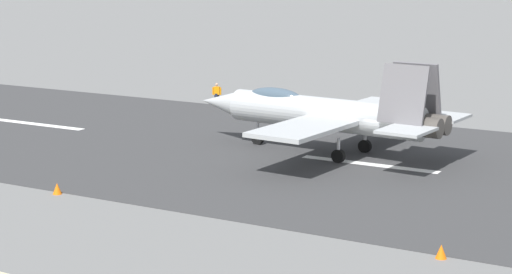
{
  "coord_description": "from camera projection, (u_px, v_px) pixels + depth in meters",
  "views": [
    {
      "loc": [
        -17.74,
        45.36,
        11.35
      ],
      "look_at": [
        4.67,
        5.88,
        2.2
      ],
      "focal_mm": 63.65,
      "sensor_mm": 36.0,
      "label": 1
    }
  ],
  "objects": [
    {
      "name": "crew_person",
      "position": [
        217.0,
        94.0,
        69.47
      ],
      "size": [
        0.66,
        0.42,
        1.71
      ],
      "color": "#1E2338",
      "rests_on": "ground"
    },
    {
      "name": "fighter_jet",
      "position": [
        325.0,
        113.0,
        52.13
      ],
      "size": [
        16.56,
        14.86,
        5.62
      ],
      "color": "#A9ADAF",
      "rests_on": "ground"
    },
    {
      "name": "marker_cone_near",
      "position": [
        441.0,
        252.0,
        34.44
      ],
      "size": [
        0.44,
        0.44,
        0.55
      ],
      "primitive_type": "cone",
      "color": "orange",
      "rests_on": "ground"
    },
    {
      "name": "runway_strip",
      "position": [
        384.0,
        166.0,
        49.49
      ],
      "size": [
        240.0,
        26.0,
        0.02
      ],
      "color": "#353536",
      "rests_on": "ground"
    },
    {
      "name": "ground_plane",
      "position": [
        383.0,
        166.0,
        49.5
      ],
      "size": [
        400.0,
        400.0,
        0.0
      ],
      "primitive_type": "plane",
      "color": "slate"
    },
    {
      "name": "marker_cone_mid",
      "position": [
        57.0,
        189.0,
        43.7
      ],
      "size": [
        0.44,
        0.44,
        0.55
      ],
      "primitive_type": "cone",
      "color": "orange",
      "rests_on": "ground"
    }
  ]
}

